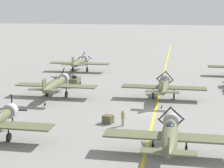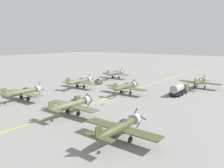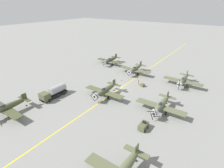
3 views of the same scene
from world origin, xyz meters
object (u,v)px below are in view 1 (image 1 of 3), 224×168
tow_tractor (75,81)px  ground_crew_walking (123,117)px  airplane_mid_left (55,84)px  airplane_mid_center (164,86)px  supply_crate_by_tanker (108,119)px  traffic_cone (177,125)px  airplane_near_center (170,135)px  airplane_far_left (79,62)px

tow_tractor → ground_crew_walking: size_ratio=1.41×
airplane_mid_left → airplane_mid_center: bearing=-6.5°
airplane_mid_center → supply_crate_by_tanker: size_ratio=10.67×
supply_crate_by_tanker → traffic_cone: 7.83m
airplane_mid_center → airplane_mid_left: airplane_mid_left is taller
airplane_mid_center → airplane_mid_left: size_ratio=1.00×
airplane_near_center → ground_crew_walking: size_ratio=6.50×
airplane_near_center → tow_tractor: size_ratio=4.62×
airplane_mid_left → traffic_cone: 20.56m
ground_crew_walking → traffic_cone: bearing=6.6°
tow_tractor → traffic_cone: 25.11m
airplane_mid_center → airplane_far_left: (-17.57, 19.30, 0.00)m
airplane_near_center → airplane_mid_left: (-16.98, 18.83, 0.00)m
airplane_far_left → traffic_cone: (19.62, -31.33, -1.74)m
airplane_mid_left → ground_crew_walking: airplane_mid_left is taller
airplane_near_center → airplane_mid_left: 25.36m
ground_crew_walking → traffic_cone: ground_crew_walking is taller
airplane_mid_center → ground_crew_walking: bearing=-104.7°
airplane_mid_center → ground_crew_walking: airplane_mid_center is taller
airplane_far_left → airplane_mid_left: bearing=-82.6°
supply_crate_by_tanker → traffic_cone: supply_crate_by_tanker is taller
traffic_cone → airplane_mid_center: bearing=99.7°
ground_crew_walking → supply_crate_by_tanker: (-1.82, 0.63, -0.54)m
airplane_mid_center → ground_crew_walking: (-3.96, -12.71, -1.01)m
supply_crate_by_tanker → traffic_cone: (7.83, 0.06, -0.19)m
airplane_far_left → traffic_cone: bearing=-56.0°
airplane_near_center → airplane_mid_center: same height
airplane_mid_center → airplane_far_left: same height
supply_crate_by_tanker → airplane_far_left: bearing=110.6°
airplane_far_left → tow_tractor: (2.64, -12.83, -1.22)m
airplane_far_left → tow_tractor: 13.16m
airplane_mid_left → tow_tractor: airplane_mid_left is taller
tow_tractor → supply_crate_by_tanker: size_ratio=2.31×
airplane_near_center → ground_crew_walking: bearing=120.6°
airplane_far_left → traffic_cone: 37.00m
airplane_mid_center → airplane_near_center: bearing=-83.5°
tow_tractor → traffic_cone: (16.98, -18.50, -0.52)m
ground_crew_walking → supply_crate_by_tanker: size_ratio=1.64×
traffic_cone → airplane_far_left: bearing=122.1°
airplane_near_center → airplane_mid_left: airplane_mid_left is taller
airplane_mid_center → traffic_cone: airplane_mid_center is taller
airplane_far_left → supply_crate_by_tanker: 33.56m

